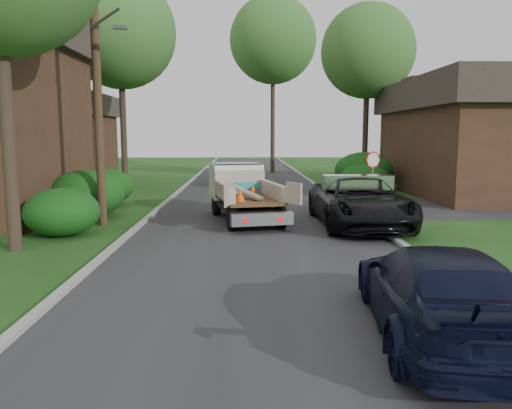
{
  "coord_description": "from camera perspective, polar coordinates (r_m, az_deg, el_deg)",
  "views": [
    {
      "loc": [
        -0.45,
        -12.71,
        3.17
      ],
      "look_at": [
        -0.1,
        1.44,
        1.2
      ],
      "focal_mm": 35.0,
      "sensor_mm": 36.0,
      "label": 1
    }
  ],
  "objects": [
    {
      "name": "ground",
      "position": [
        13.1,
        0.61,
        -6.07
      ],
      "size": [
        120.0,
        120.0,
        0.0
      ],
      "primitive_type": "plane",
      "color": "#184413",
      "rests_on": "ground"
    },
    {
      "name": "road",
      "position": [
        22.93,
        -0.26,
        -0.01
      ],
      "size": [
        8.0,
        90.0,
        0.02
      ],
      "primitive_type": "cube",
      "color": "#28282B",
      "rests_on": "ground"
    },
    {
      "name": "curb_left",
      "position": [
        23.21,
        -10.43,
        0.09
      ],
      "size": [
        0.2,
        90.0,
        0.12
      ],
      "primitive_type": "cube",
      "color": "#9E9E99",
      "rests_on": "ground"
    },
    {
      "name": "curb_right",
      "position": [
        23.36,
        9.84,
        0.16
      ],
      "size": [
        0.2,
        90.0,
        0.12
      ],
      "primitive_type": "cube",
      "color": "#9E9E99",
      "rests_on": "ground"
    },
    {
      "name": "stop_sign",
      "position": [
        22.47,
        13.2,
        4.16
      ],
      "size": [
        0.71,
        0.32,
        2.48
      ],
      "color": "slate",
      "rests_on": "ground"
    },
    {
      "name": "utility_pole",
      "position": [
        18.5,
        -17.7,
        13.78
      ],
      "size": [
        2.42,
        1.25,
        10.0
      ],
      "color": "#382619",
      "rests_on": "ground"
    },
    {
      "name": "house_left_far",
      "position": [
        37.08,
        -22.18,
        7.15
      ],
      "size": [
        7.56,
        7.56,
        6.0
      ],
      "color": "#3B2418",
      "rests_on": "ground"
    },
    {
      "name": "house_right",
      "position": [
        29.9,
        25.55,
        7.13
      ],
      "size": [
        9.72,
        12.96,
        6.2
      ],
      "rotation": [
        0.0,
        0.0,
        1.57
      ],
      "color": "#3B2418",
      "rests_on": "ground"
    },
    {
      "name": "hedge_left_a",
      "position": [
        16.9,
        -21.28,
        -0.8
      ],
      "size": [
        2.34,
        2.34,
        1.53
      ],
      "primitive_type": "ellipsoid",
      "color": "#0E3F10",
      "rests_on": "ground"
    },
    {
      "name": "hedge_left_b",
      "position": [
        20.26,
        -18.77,
        1.17
      ],
      "size": [
        2.86,
        2.86,
        1.87
      ],
      "primitive_type": "ellipsoid",
      "color": "#0E3F10",
      "rests_on": "ground"
    },
    {
      "name": "hedge_left_c",
      "position": [
        23.69,
        -16.95,
        1.96
      ],
      "size": [
        2.6,
        2.6,
        1.7
      ],
      "primitive_type": "ellipsoid",
      "color": "#0E3F10",
      "rests_on": "ground"
    },
    {
      "name": "hedge_right_a",
      "position": [
        26.56,
        12.23,
        2.73
      ],
      "size": [
        2.6,
        2.6,
        1.7
      ],
      "primitive_type": "ellipsoid",
      "color": "#0E3F10",
      "rests_on": "ground"
    },
    {
      "name": "hedge_right_b",
      "position": [
        29.61,
        12.21,
        3.74
      ],
      "size": [
        3.38,
        3.38,
        2.21
      ],
      "primitive_type": "ellipsoid",
      "color": "#0E3F10",
      "rests_on": "ground"
    },
    {
      "name": "tree_left_far",
      "position": [
        31.08,
        -15.28,
        18.42
      ],
      "size": [
        6.4,
        6.4,
        12.2
      ],
      "color": "#2D2119",
      "rests_on": "ground"
    },
    {
      "name": "tree_right_far",
      "position": [
        34.07,
        12.66,
        16.7
      ],
      "size": [
        6.0,
        6.0,
        11.5
      ],
      "color": "#2D2119",
      "rests_on": "ground"
    },
    {
      "name": "tree_center_far",
      "position": [
        43.48,
        1.96,
        18.26
      ],
      "size": [
        7.2,
        7.2,
        14.6
      ],
      "color": "#2D2119",
      "rests_on": "ground"
    },
    {
      "name": "flatbed_truck",
      "position": [
        19.26,
        -1.76,
        1.81
      ],
      "size": [
        3.33,
        5.78,
        2.06
      ],
      "rotation": [
        0.0,
        0.0,
        0.21
      ],
      "color": "black",
      "rests_on": "ground"
    },
    {
      "name": "black_pickup",
      "position": [
        17.82,
        11.74,
        0.32
      ],
      "size": [
        2.92,
        6.24,
        1.73
      ],
      "primitive_type": "imported",
      "rotation": [
        0.0,
        0.0,
        0.01
      ],
      "color": "black",
      "rests_on": "ground"
    },
    {
      "name": "navy_suv",
      "position": [
        8.43,
        20.14,
        -9.35
      ],
      "size": [
        2.61,
        5.26,
        1.47
      ],
      "primitive_type": "imported",
      "rotation": [
        0.0,
        0.0,
        3.03
      ],
      "color": "black",
      "rests_on": "ground"
    }
  ]
}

